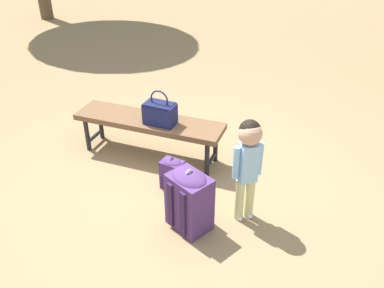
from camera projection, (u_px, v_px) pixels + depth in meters
The scene contains 6 objects.
ground_plane at pixel (178, 180), 4.04m from camera, with size 40.00×40.00×0.00m, color #8C704C.
park_bench at pixel (149, 124), 4.24m from camera, with size 1.65×0.82×0.45m.
handbag at pixel (160, 112), 4.06m from camera, with size 0.35×0.24×0.37m.
child_standing at pixel (248, 156), 3.25m from camera, with size 0.19×0.22×0.97m.
backpack_large at pixel (190, 199), 3.34m from camera, with size 0.39×0.35×0.59m.
backpack_small at pixel (172, 173), 3.86m from camera, with size 0.22×0.20×0.35m.
Camera 1 is at (2.05, -2.54, 2.43)m, focal length 37.63 mm.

